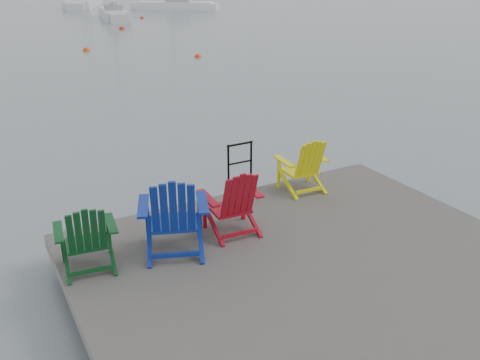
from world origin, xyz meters
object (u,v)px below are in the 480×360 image
handrail (240,163)px  chair_yellow (304,164)px  sailboat_mid (84,3)px  sailboat_far (175,6)px  chair_green (86,236)px  buoy_d (142,18)px  buoy_b (86,51)px  buoy_a (198,57)px  chair_red (233,201)px  chair_blue (174,214)px  buoy_c (122,29)px  sailboat_near (114,15)px

handrail → chair_yellow: bearing=-25.8°
sailboat_mid → sailboat_far: (6.97, -9.35, 0.00)m
chair_green → buoy_d: 40.29m
chair_yellow → buoy_b: (1.25, 21.19, -0.99)m
sailboat_far → buoy_d: bearing=175.1°
sailboat_mid → buoy_a: (-3.09, -36.68, -0.35)m
chair_red → chair_green: bearing=-178.0°
handrail → chair_green: chair_green is taller
chair_yellow → handrail: bearing=158.9°
chair_red → sailboat_far: (17.40, 44.62, -0.66)m
chair_yellow → sailboat_mid: size_ratio=0.07×
sailboat_far → chair_blue: bearing=-166.0°
buoy_c → sailboat_far: bearing=54.8°
chair_blue → sailboat_near: size_ratio=0.12×
chair_yellow → sailboat_far: sailboat_far is taller
chair_yellow → buoy_d: 38.48m
chair_green → buoy_a: chair_green is taller
chair_yellow → sailboat_mid: bearing=85.4°
chair_blue → buoy_c: bearing=95.3°
sailboat_near → buoy_d: sailboat_near is taller
sailboat_near → buoy_d: size_ratio=28.93×
chair_blue → buoy_d: size_ratio=3.39×
chair_green → buoy_b: chair_green is taller
chair_yellow → sailboat_far: bearing=75.1°
chair_blue → buoy_b: chair_blue is taller
chair_blue → sailboat_far: size_ratio=0.11×
handrail → buoy_b: 20.86m
sailboat_mid → buoy_d: bearing=-63.6°
sailboat_near → sailboat_far: sailboat_far is taller
chair_red → chair_yellow: bearing=26.3°
sailboat_mid → buoy_a: sailboat_mid is taller
handrail → buoy_d: bearing=73.7°
buoy_b → buoy_c: 9.93m
buoy_a → buoy_c: buoy_c is taller
chair_yellow → buoy_a: size_ratio=2.95×
chair_green → buoy_c: size_ratio=2.37×
sailboat_near → sailboat_far: size_ratio=0.93×
chair_red → chair_blue: bearing=-170.3°
sailboat_mid → buoy_d: (1.13, -16.02, -0.35)m
chair_blue → chair_yellow: 2.87m
sailboat_mid → buoy_c: (-2.81, -23.22, -0.35)m
sailboat_far → buoy_b: 26.85m
chair_green → chair_red: 2.08m
handrail → sailboat_near: sailboat_near is taller
chair_blue → buoy_b: 22.43m
handrail → chair_blue: 2.20m
chair_red → buoy_a: (7.34, 17.30, -1.01)m
sailboat_near → chair_yellow: bearing=-91.4°
buoy_b → buoy_c: size_ratio=0.94×
handrail → chair_red: size_ratio=0.88×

